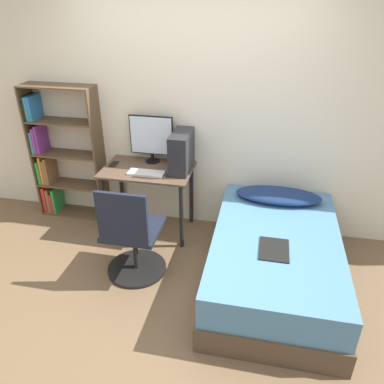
{
  "coord_description": "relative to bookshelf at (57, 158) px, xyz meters",
  "views": [
    {
      "loc": [
        0.74,
        -2.23,
        2.38
      ],
      "look_at": [
        0.13,
        0.74,
        0.75
      ],
      "focal_mm": 35.0,
      "sensor_mm": 36.0,
      "label": 1
    }
  ],
  "objects": [
    {
      "name": "ground_plane",
      "position": [
        1.57,
        -1.31,
        -0.71
      ],
      "size": [
        14.0,
        14.0,
        0.0
      ],
      "primitive_type": "plane",
      "color": "brown"
    },
    {
      "name": "bed",
      "position": [
        2.49,
        -0.77,
        -0.45
      ],
      "size": [
        1.12,
        1.81,
        0.51
      ],
      "color": "#4C3D2D",
      "rests_on": "ground_plane"
    },
    {
      "name": "pc_tower",
      "position": [
        1.49,
        -0.1,
        0.24
      ],
      "size": [
        0.19,
        0.43,
        0.4
      ],
      "color": "#232328",
      "rests_on": "desk"
    },
    {
      "name": "magazine",
      "position": [
        2.47,
        -0.98,
        -0.19
      ],
      "size": [
        0.24,
        0.32,
        0.01
      ],
      "color": "black",
      "rests_on": "bed"
    },
    {
      "name": "office_chair",
      "position": [
        1.21,
        -0.93,
        -0.34
      ],
      "size": [
        0.56,
        0.56,
        0.96
      ],
      "color": "black",
      "rests_on": "ground_plane"
    },
    {
      "name": "wall_back",
      "position": [
        1.57,
        0.16,
        0.54
      ],
      "size": [
        8.0,
        0.05,
        2.5
      ],
      "color": "silver",
      "rests_on": "ground_plane"
    },
    {
      "name": "pillow",
      "position": [
        2.49,
        -0.13,
        -0.14
      ],
      "size": [
        0.85,
        0.36,
        0.11
      ],
      "color": "navy",
      "rests_on": "bed"
    },
    {
      "name": "desk",
      "position": [
        1.13,
        -0.16,
        -0.09
      ],
      "size": [
        0.93,
        0.59,
        0.75
      ],
      "color": "brown",
      "rests_on": "ground_plane"
    },
    {
      "name": "mouse",
      "position": [
        1.39,
        -0.28,
        0.05
      ],
      "size": [
        0.06,
        0.09,
        0.02
      ],
      "color": "black",
      "rests_on": "desk"
    },
    {
      "name": "monitor",
      "position": [
        1.13,
        0.03,
        0.32
      ],
      "size": [
        0.47,
        0.16,
        0.51
      ],
      "color": "black",
      "rests_on": "desk"
    },
    {
      "name": "bookshelf",
      "position": [
        0.0,
        0.0,
        0.0
      ],
      "size": [
        0.79,
        0.27,
        1.53
      ],
      "color": "brown",
      "rests_on": "ground_plane"
    },
    {
      "name": "phone",
      "position": [
        0.75,
        -0.13,
        0.05
      ],
      "size": [
        0.07,
        0.14,
        0.01
      ],
      "color": "black",
      "rests_on": "desk"
    },
    {
      "name": "keyboard",
      "position": [
        1.16,
        -0.28,
        0.05
      ],
      "size": [
        0.37,
        0.15,
        0.02
      ],
      "color": "silver",
      "rests_on": "desk"
    }
  ]
}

